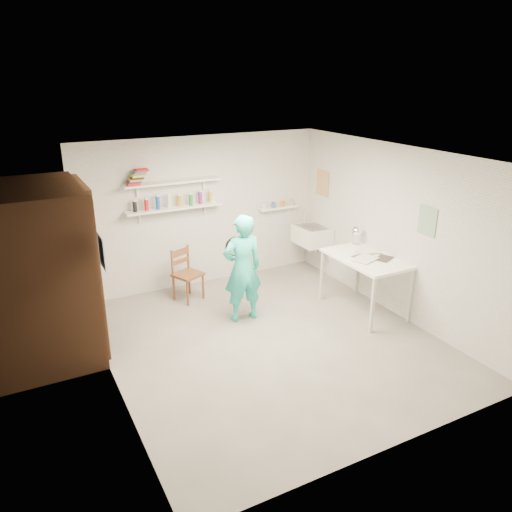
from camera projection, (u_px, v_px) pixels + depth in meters
name	position (u px, v px, depth m)	size (l,w,h in m)	color
floor	(270.00, 341.00, 6.52)	(4.00, 4.50, 0.02)	slate
ceiling	(272.00, 155.00, 5.68)	(4.00, 4.50, 0.02)	silver
wall_back	(202.00, 212.00, 7.98)	(4.00, 0.02, 2.40)	silver
wall_front	(401.00, 336.00, 4.22)	(4.00, 0.02, 2.40)	silver
wall_left	(104.00, 285.00, 5.23)	(0.02, 4.50, 2.40)	silver
wall_right	(396.00, 232.00, 6.97)	(0.02, 4.50, 2.40)	silver
doorway_recess	(90.00, 269.00, 6.18)	(0.02, 0.90, 2.00)	black
corridor_box	(27.00, 276.00, 5.85)	(1.40, 1.50, 2.10)	brown
door_lintel	(81.00, 186.00, 5.82)	(0.06, 1.05, 0.10)	brown
door_jamb_near	(99.00, 283.00, 5.77)	(0.06, 0.10, 2.00)	brown
door_jamb_far	(84.00, 257.00, 6.60)	(0.06, 0.10, 2.00)	brown
shelf_lower	(175.00, 208.00, 7.60)	(1.50, 0.22, 0.03)	white
shelf_upper	(173.00, 182.00, 7.46)	(1.50, 0.22, 0.03)	white
ledge_shelf	(278.00, 208.00, 8.52)	(0.70, 0.14, 0.03)	white
poster_left	(102.00, 252.00, 5.16)	(0.01, 0.28, 0.36)	#334C7F
poster_right_a	(323.00, 183.00, 8.34)	(0.01, 0.34, 0.42)	#995933
poster_right_b	(427.00, 221.00, 6.40)	(0.01, 0.30, 0.38)	#3F724C
belfast_sink	(312.00, 235.00, 8.45)	(0.48, 0.60, 0.30)	white
man	(243.00, 268.00, 6.84)	(0.56, 0.37, 1.53)	#29CEBC
wall_clock	(235.00, 246.00, 6.93)	(0.28, 0.28, 0.04)	beige
wooden_chair	(188.00, 275.00, 7.56)	(0.38, 0.37, 0.82)	brown
work_table	(364.00, 284.00, 7.21)	(0.75, 1.25, 0.83)	white
desk_lamp	(357.00, 231.00, 7.50)	(0.16, 0.16, 0.16)	white
spray_cans	(174.00, 202.00, 7.57)	(1.29, 0.06, 0.17)	black
book_stack	(137.00, 177.00, 7.19)	(0.32, 0.14, 0.22)	red
ledge_pots	(278.00, 204.00, 8.50)	(0.48, 0.07, 0.09)	silver
papers	(366.00, 256.00, 7.06)	(0.30, 0.22, 0.02)	silver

